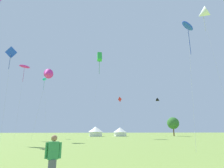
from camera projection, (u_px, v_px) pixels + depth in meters
name	position (u px, v px, depth m)	size (l,w,h in m)	color
kite_magenta_parafoil	(25.00, 67.00, 45.47)	(2.72, 3.60, 18.04)	#E02DA3
kite_cyan_parafoil	(44.00, 79.00, 53.80)	(3.43, 3.04, 17.21)	#1EB7CC
kite_magenta_delta	(47.00, 74.00, 37.31)	(2.66, 2.64, 14.59)	#E02DA3
kite_red_diamond	(120.00, 100.00, 49.04)	(1.39, 3.04, 10.94)	red
kite_white_delta	(203.00, 14.00, 33.82)	(3.02, 3.83, 24.42)	white
kite_blue_diamond	(11.00, 54.00, 32.11)	(2.18, 2.08, 16.51)	blue
kite_green_box	(100.00, 57.00, 59.04)	(3.07, 3.60, 26.95)	green
kite_black_delta	(158.00, 100.00, 66.98)	(2.51, 2.29, 13.83)	black
kite_blue_parafoil	(188.00, 26.00, 22.38)	(3.50, 3.41, 14.96)	blue
person_spectator	(52.00, 161.00, 6.38)	(0.57, 0.32, 1.73)	#565B66
festival_tent_right	(96.00, 131.00, 63.81)	(5.20, 5.20, 3.38)	white
festival_tent_left	(120.00, 131.00, 65.12)	(4.78, 4.78, 3.10)	white
tree_distant_right	(173.00, 123.00, 68.74)	(4.44, 4.44, 6.99)	brown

